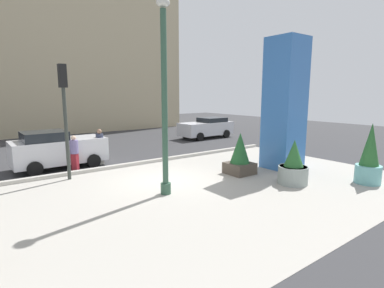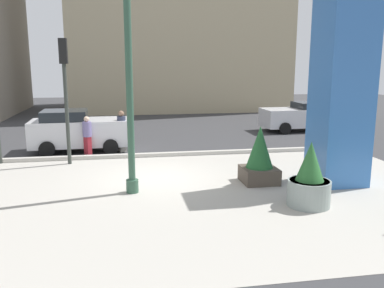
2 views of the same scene
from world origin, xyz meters
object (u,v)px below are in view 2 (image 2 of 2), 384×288
car_intersection (303,116)px  pedestrian_on_sidewalk (122,129)px  art_pillar_blue (342,88)px  traffic_light_far_side (65,81)px  lamp_post (129,85)px  pedestrian_crossing (87,134)px  potted_plant_by_pillar (309,181)px  potted_plant_near_left (260,158)px  car_curb_west (78,131)px

car_intersection → pedestrian_on_sidewalk: 10.79m
art_pillar_blue → traffic_light_far_side: art_pillar_blue is taller
lamp_post → pedestrian_crossing: bearing=107.7°
art_pillar_blue → car_intersection: bearing=71.0°
lamp_post → pedestrian_on_sidewalk: lamp_post is taller
art_pillar_blue → pedestrian_crossing: (-8.08, 5.24, -2.09)m
potted_plant_by_pillar → traffic_light_far_side: size_ratio=0.38×
art_pillar_blue → potted_plant_near_left: art_pillar_blue is taller
potted_plant_by_pillar → pedestrian_on_sidewalk: bearing=122.3°
lamp_post → art_pillar_blue: lamp_post is taller
lamp_post → car_curb_west: size_ratio=1.56×
potted_plant_by_pillar → car_curb_west: car_curb_west is taller
potted_plant_by_pillar → traffic_light_far_side: bearing=139.4°
potted_plant_by_pillar → pedestrian_on_sidewalk: 9.13m
potted_plant_near_left → car_intersection: bearing=58.3°
lamp_post → car_intersection: 13.96m
potted_plant_near_left → art_pillar_blue: bearing=-9.8°
traffic_light_far_side → car_curb_west: traffic_light_far_side is taller
lamp_post → pedestrian_on_sidewalk: (-0.27, 5.77, -2.17)m
lamp_post → car_intersection: (9.78, 9.69, -2.33)m
traffic_light_far_side → art_pillar_blue: bearing=-24.7°
car_curb_west → car_intersection: 12.37m
lamp_post → potted_plant_by_pillar: (4.61, -1.95, -2.47)m
potted_plant_by_pillar → car_curb_west: 10.64m
potted_plant_near_left → car_curb_west: 8.54m
potted_plant_near_left → car_intersection: size_ratio=0.41×
traffic_light_far_side → pedestrian_on_sidewalk: size_ratio=2.60×
potted_plant_near_left → pedestrian_crossing: size_ratio=1.12×
potted_plant_by_pillar → pedestrian_on_sidewalk: pedestrian_on_sidewalk is taller
traffic_light_far_side → car_curb_west: size_ratio=1.12×
traffic_light_far_side → car_curb_west: bearing=87.0°
pedestrian_crossing → potted_plant_by_pillar: bearing=-48.7°
art_pillar_blue → potted_plant_by_pillar: (-1.82, -1.89, -2.31)m
art_pillar_blue → pedestrian_crossing: size_ratio=3.65×
potted_plant_near_left → pedestrian_crossing: potted_plant_near_left is taller
potted_plant_by_pillar → car_intersection: bearing=66.1°
car_curb_west → car_intersection: size_ratio=0.93×
car_intersection → potted_plant_near_left: bearing=-121.7°
pedestrian_crossing → car_curb_west: bearing=112.8°
potted_plant_near_left → pedestrian_on_sidewalk: (-4.29, 5.41, 0.19)m
potted_plant_near_left → traffic_light_far_side: size_ratio=0.40×
traffic_light_far_side → car_intersection: bearing=25.6°
pedestrian_crossing → pedestrian_on_sidewalk: (1.39, 0.58, 0.08)m
lamp_post → potted_plant_by_pillar: bearing=-22.9°
lamp_post → traffic_light_far_side: size_ratio=1.40×
lamp_post → pedestrian_on_sidewalk: 6.17m
lamp_post → art_pillar_blue: size_ratio=1.08×
car_curb_west → pedestrian_crossing: size_ratio=2.53×
car_curb_west → traffic_light_far_side: bearing=-93.0°
car_intersection → traffic_light_far_side: bearing=-154.4°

